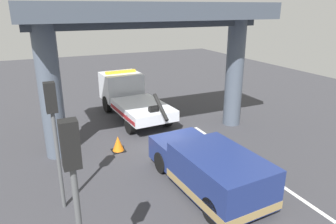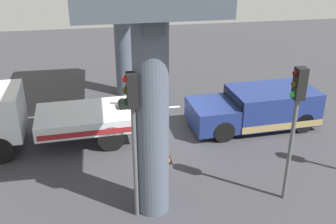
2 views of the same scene
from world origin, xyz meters
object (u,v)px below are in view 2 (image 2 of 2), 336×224
(towed_van_green, at_px, (258,108))
(traffic_light_far, at_px, (296,107))
(tow_truck_white, at_px, (34,116))
(traffic_cone_orange, at_px, (163,153))
(traffic_light_mid, at_px, (133,116))

(towed_van_green, height_order, traffic_light_far, traffic_light_far)
(tow_truck_white, relative_size, traffic_cone_orange, 10.42)
(towed_van_green, relative_size, traffic_light_far, 1.27)
(traffic_light_far, relative_size, traffic_cone_orange, 5.94)
(traffic_light_far, distance_m, traffic_light_mid, 4.50)
(towed_van_green, bearing_deg, traffic_light_mid, 40.96)
(towed_van_green, bearing_deg, traffic_cone_orange, 25.63)
(tow_truck_white, distance_m, traffic_cone_orange, 5.02)
(tow_truck_white, bearing_deg, traffic_cone_orange, 155.53)
(traffic_light_far, bearing_deg, towed_van_green, -102.78)
(tow_truck_white, relative_size, traffic_light_far, 1.75)
(traffic_light_far, relative_size, traffic_light_mid, 0.97)
(traffic_light_mid, bearing_deg, tow_truck_white, -55.95)
(towed_van_green, height_order, traffic_cone_orange, towed_van_green)
(traffic_light_far, distance_m, traffic_cone_orange, 5.06)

